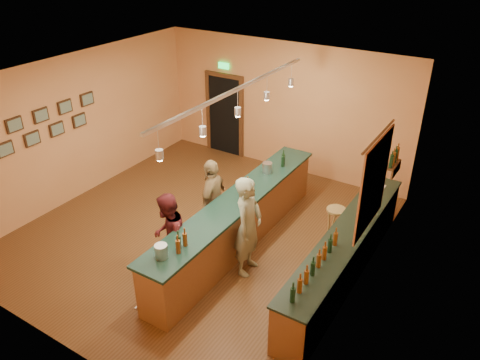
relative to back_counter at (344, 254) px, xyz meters
The scene contains 17 objects.
floor 3.01m from the back_counter, behind, with size 7.00×7.00×0.00m, color #523117.
ceiling 4.03m from the back_counter, behind, with size 6.50×7.00×0.02m, color silver.
wall_back 4.59m from the back_counter, 131.80° to the left, with size 6.50×0.02×3.20m, color #D4884F.
wall_front 4.86m from the back_counter, 128.91° to the right, with size 6.50×0.02×3.20m, color #D4884F.
wall_left 6.32m from the back_counter, behind, with size 0.02×7.00×3.20m, color #D4884F.
wall_right 1.16m from the back_counter, 32.52° to the right, with size 0.02×7.00×3.20m, color #D4884F.
doorway 5.75m from the back_counter, 144.79° to the left, with size 1.15×0.09×2.48m.
tapestry 1.41m from the back_counter, 40.29° to the left, with size 0.03×1.40×1.60m, color maroon.
bottle_shelf 2.10m from the back_counter, 83.32° to the left, with size 0.17×0.55×0.54m.
picture_grid 6.42m from the back_counter, behind, with size 0.06×2.20×0.70m, color #382111, non-canonical shape.
back_counter is the anchor object (origin of this frame).
tasting_bar 2.08m from the back_counter, behind, with size 0.73×5.10×1.38m.
pendant_track 3.25m from the back_counter, behind, with size 0.11×4.60×0.50m.
bartender 1.74m from the back_counter, 154.57° to the right, with size 0.68×0.45×1.87m, color gray.
customer_a 3.06m from the back_counter, 149.40° to the right, with size 0.78×0.61×1.61m, color #59191E.
customer_b 2.65m from the back_counter, behind, with size 1.00×0.42×1.71m, color #997A51.
bar_stool 1.04m from the back_counter, 120.64° to the left, with size 0.37×0.37×0.77m.
Camera 1 is at (4.89, -6.31, 5.47)m, focal length 35.00 mm.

